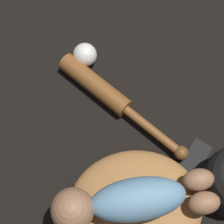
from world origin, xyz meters
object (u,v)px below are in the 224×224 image
baseball_glove (137,216)px  baseball_bat (108,95)px  baby_figure (128,201)px  baseball (85,55)px

baseball_glove → baseball_bat: 0.34m
baseball_glove → baby_figure: size_ratio=1.05×
baseball_bat → baby_figure: bearing=108.2°
baby_figure → baseball: size_ratio=5.36×
baseball → baseball_bat: bearing=127.9°
baby_figure → baseball_bat: bearing=-71.8°
baseball → baby_figure: bearing=114.3°
baseball_glove → baseball: baseball_glove is taller
baseball_glove → baseball: (0.21, -0.43, -0.01)m
baby_figure → baseball_bat: (0.10, -0.30, -0.12)m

